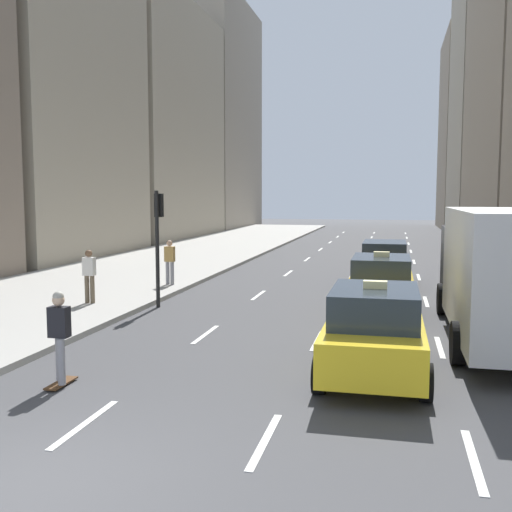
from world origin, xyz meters
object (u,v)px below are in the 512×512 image
at_px(taxi_second, 375,331).
at_px(box_truck, 502,271).
at_px(traffic_light_pole, 158,229).
at_px(pedestrian_mid_block, 89,274).
at_px(pedestrian_far_walking, 170,260).
at_px(sedan_black_near, 384,263).
at_px(skateboarder, 60,334).
at_px(taxi_lead, 381,285).

bearing_deg(taxi_second, box_truck, 49.60).
bearing_deg(traffic_light_pole, box_truck, -14.55).
xyz_separation_m(pedestrian_mid_block, traffic_light_pole, (2.01, 0.66, 1.34)).
bearing_deg(pedestrian_far_walking, pedestrian_mid_block, -103.49).
relative_size(sedan_black_near, pedestrian_mid_block, 2.81).
bearing_deg(box_truck, skateboarder, -148.02).
bearing_deg(sedan_black_near, taxi_lead, -90.00).
bearing_deg(taxi_second, traffic_light_pole, 139.48).
bearing_deg(taxi_second, taxi_lead, 90.00).
bearing_deg(box_truck, pedestrian_far_walking, 150.35).
distance_m(taxi_lead, sedan_black_near, 6.02).
relative_size(skateboarder, traffic_light_pole, 0.48).
xyz_separation_m(taxi_lead, pedestrian_far_walking, (-7.76, 3.38, 0.19)).
xyz_separation_m(taxi_second, skateboarder, (-5.54, -1.92, 0.08)).
height_order(box_truck, skateboarder, box_truck).
xyz_separation_m(sedan_black_near, box_truck, (2.80, -8.65, 0.84)).
bearing_deg(box_truck, traffic_light_pole, 165.45).
xyz_separation_m(skateboarder, pedestrian_mid_block, (-3.22, 7.03, 0.10)).
bearing_deg(pedestrian_mid_block, taxi_lead, 5.26).
height_order(box_truck, pedestrian_far_walking, box_truck).
relative_size(box_truck, skateboarder, 4.81).
height_order(taxi_second, sedan_black_near, taxi_second).
distance_m(box_truck, skateboarder, 9.86).
xyz_separation_m(pedestrian_far_walking, traffic_light_pole, (1.01, -3.53, 1.34)).
distance_m(taxi_lead, skateboarder, 9.60).
bearing_deg(taxi_lead, taxi_second, -90.00).
relative_size(taxi_second, skateboarder, 2.52).
height_order(taxi_lead, traffic_light_pole, traffic_light_pole).
xyz_separation_m(box_truck, traffic_light_pole, (-9.55, 2.48, 0.70)).
height_order(sedan_black_near, skateboarder, skateboarder).
bearing_deg(taxi_second, skateboarder, -160.91).
height_order(taxi_lead, sedan_black_near, taxi_lead).
xyz_separation_m(taxi_lead, skateboarder, (-5.54, -7.84, 0.08)).
bearing_deg(traffic_light_pole, pedestrian_far_walking, 105.90).
bearing_deg(skateboarder, sedan_black_near, 68.20).
bearing_deg(traffic_light_pole, taxi_lead, 1.27).
xyz_separation_m(pedestrian_mid_block, pedestrian_far_walking, (1.00, 4.19, 0.00)).
relative_size(taxi_lead, box_truck, 0.52).
xyz_separation_m(box_truck, pedestrian_mid_block, (-11.56, 1.82, -0.64)).
bearing_deg(box_truck, sedan_black_near, 107.94).
bearing_deg(skateboarder, traffic_light_pole, 98.92).
relative_size(sedan_black_near, traffic_light_pole, 1.29).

